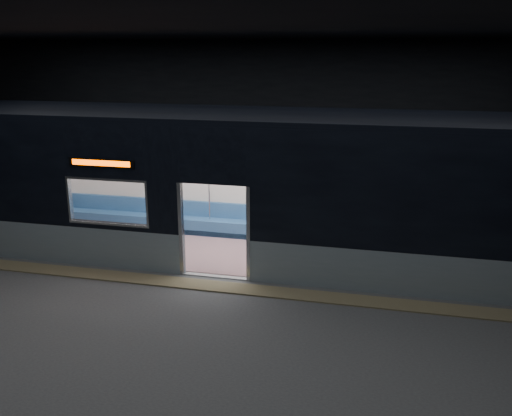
% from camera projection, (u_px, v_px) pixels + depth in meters
% --- Properties ---
extents(station_floor, '(24.00, 14.00, 0.01)m').
position_uv_depth(station_floor, '(200.00, 298.00, 10.64)').
color(station_floor, '#47494C').
rests_on(station_floor, ground).
extents(station_envelope, '(24.00, 14.00, 5.00)m').
position_uv_depth(station_envelope, '(194.00, 110.00, 9.61)').
color(station_envelope, black).
rests_on(station_envelope, station_floor).
extents(tactile_strip, '(22.80, 0.50, 0.03)m').
position_uv_depth(tactile_strip, '(208.00, 286.00, 11.15)').
color(tactile_strip, '#8C7F59').
rests_on(tactile_strip, station_floor).
extents(metro_car, '(18.00, 3.04, 3.35)m').
position_uv_depth(metro_car, '(233.00, 178.00, 12.50)').
color(metro_car, '#8D9CA8').
rests_on(metro_car, station_floor).
extents(passenger, '(0.43, 0.70, 1.37)m').
position_uv_depth(passenger, '(316.00, 214.00, 13.33)').
color(passenger, black).
rests_on(passenger, metro_car).
extents(handbag, '(0.30, 0.26, 0.13)m').
position_uv_depth(handbag, '(316.00, 222.00, 13.15)').
color(handbag, black).
rests_on(handbag, passenger).
extents(transit_map, '(0.90, 0.03, 0.59)m').
position_uv_depth(transit_map, '(453.00, 193.00, 12.74)').
color(transit_map, white).
rests_on(transit_map, metro_car).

